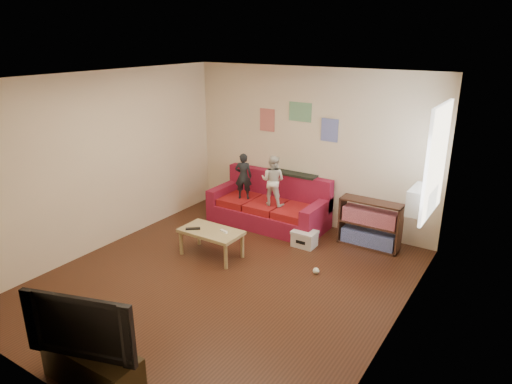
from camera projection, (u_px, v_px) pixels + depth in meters
The scene contains 17 objects.
room_shell at pixel (222, 187), 5.80m from camera, with size 4.52×5.02×2.72m.
sofa at pixel (270, 207), 8.05m from camera, with size 2.05×0.94×0.90m.
child_a at pixel (243, 176), 7.97m from camera, with size 0.30×0.20×0.82m, color black.
child_b at pixel (273, 180), 7.66m from camera, with size 0.42×0.33×0.87m, color silver.
coffee_table at pixel (211, 234), 6.82m from camera, with size 0.93×0.51×0.42m.
remote at pixel (193, 229), 6.83m from camera, with size 0.22×0.05×0.02m, color black.
game_controller at pixel (224, 231), 6.74m from camera, with size 0.13×0.04×0.03m, color white.
bookshelf at pixel (370, 226), 7.14m from camera, with size 0.96×0.29×0.77m.
window at pixel (436, 161), 5.88m from camera, with size 0.04×1.08×1.48m, color white.
ac_unit at pixel (421, 200), 6.12m from camera, with size 0.28×0.55×0.35m, color #B7B2A3.
artwork_left at pixel (267, 120), 8.08m from camera, with size 0.30×0.01×0.40m, color #D87266.
artwork_center at pixel (300, 112), 7.68m from camera, with size 0.42×0.01×0.32m, color #72B27F.
artwork_right at pixel (329, 130), 7.48m from camera, with size 0.30×0.01×0.38m, color #727FCC.
file_box at pixel (305, 238), 7.21m from camera, with size 0.38×0.29×0.26m.
tv_stand at pixel (92, 367), 4.33m from camera, with size 1.06×0.35×0.40m, color #2E2411.
television at pixel (86, 321), 4.16m from camera, with size 1.10×0.15×0.64m, color black.
tissue at pixel (316, 271), 6.40m from camera, with size 0.09×0.09×0.09m, color white.
Camera 1 is at (3.34, -4.39, 3.19)m, focal length 32.00 mm.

